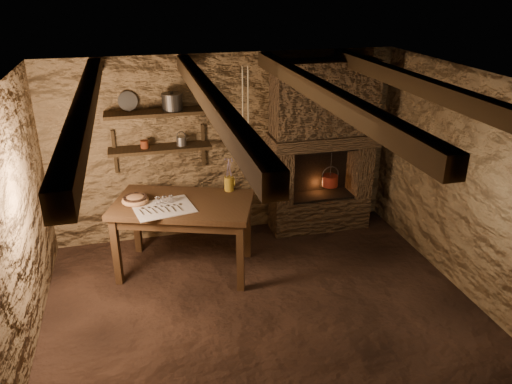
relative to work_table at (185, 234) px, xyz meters
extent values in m
plane|color=black|center=(0.68, -1.09, -0.48)|extent=(4.50, 4.50, 0.00)
cube|color=brown|center=(0.68, 0.91, 0.72)|extent=(4.50, 0.04, 2.40)
cube|color=brown|center=(0.68, -3.09, 0.72)|extent=(4.50, 0.04, 2.40)
cube|color=brown|center=(-1.57, -1.09, 0.72)|extent=(0.04, 4.00, 2.40)
cube|color=brown|center=(2.93, -1.09, 0.72)|extent=(0.04, 4.00, 2.40)
cube|color=black|center=(0.68, -1.09, 1.92)|extent=(4.50, 4.00, 0.04)
cube|color=black|center=(-0.82, -1.09, 1.83)|extent=(0.14, 3.95, 0.16)
cube|color=black|center=(0.18, -1.09, 1.83)|extent=(0.14, 3.95, 0.16)
cube|color=black|center=(1.18, -1.09, 1.83)|extent=(0.14, 3.95, 0.16)
cube|color=black|center=(2.18, -1.09, 1.83)|extent=(0.14, 3.95, 0.16)
cube|color=black|center=(-0.17, 0.75, 0.82)|extent=(1.25, 0.30, 0.04)
cube|color=black|center=(-0.17, 0.75, 1.27)|extent=(1.25, 0.30, 0.04)
cube|color=#3C2C1E|center=(1.93, 0.67, -0.25)|extent=(1.35, 0.45, 0.45)
cube|color=#3C2C1E|center=(1.37, 0.67, 0.35)|extent=(0.23, 0.45, 0.75)
cube|color=#3C2C1E|center=(2.50, 0.67, 0.35)|extent=(0.23, 0.45, 0.75)
cube|color=#3C2C1E|center=(1.93, 0.64, 0.80)|extent=(1.43, 0.51, 0.16)
cube|color=#3C2C1E|center=(1.93, 0.67, 1.35)|extent=(1.35, 0.45, 0.94)
cube|color=black|center=(1.93, 0.87, 0.35)|extent=(0.90, 0.06, 0.75)
cube|color=#382313|center=(0.00, 0.00, 0.38)|extent=(1.76, 1.36, 0.07)
cube|color=#382313|center=(0.00, 0.00, 0.28)|extent=(1.59, 1.19, 0.11)
cube|color=beige|center=(-0.22, -0.12, 0.41)|extent=(0.71, 0.62, 0.01)
cylinder|color=#A27F1F|center=(0.58, 0.20, 0.50)|extent=(0.12, 0.12, 0.17)
torus|color=#A27F1F|center=(0.64, 0.20, 0.52)|extent=(0.02, 0.10, 0.10)
ellipsoid|color=#A06F45|center=(-0.52, 0.09, 0.45)|extent=(0.36, 0.36, 0.11)
cylinder|color=#292725|center=(0.02, 0.75, 1.38)|extent=(0.29, 0.29, 0.18)
cylinder|color=gray|center=(-0.50, 0.85, 1.41)|extent=(0.25, 0.14, 0.23)
cylinder|color=#5B2312|center=(-0.35, 0.75, 0.89)|extent=(0.10, 0.10, 0.10)
cylinder|color=maroon|center=(2.06, 0.63, 0.22)|extent=(0.24, 0.24, 0.15)
torus|color=#292725|center=(2.06, 0.63, 0.31)|extent=(0.24, 0.01, 0.24)
cylinder|color=#292725|center=(2.06, 0.63, 0.46)|extent=(0.01, 0.01, 0.44)
camera|label=1|loc=(-0.46, -5.20, 2.77)|focal=35.00mm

